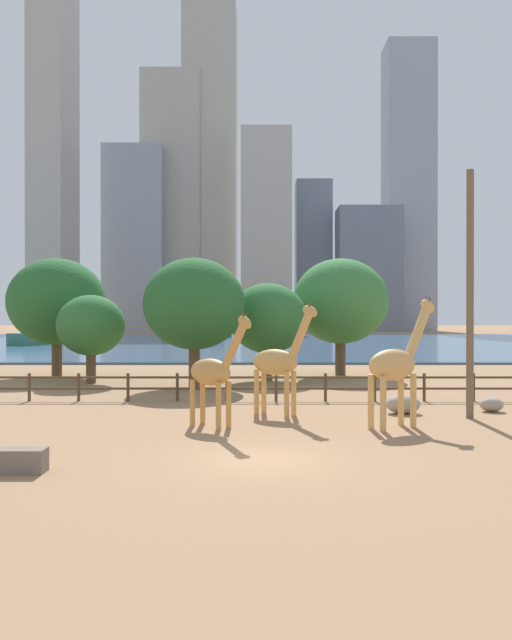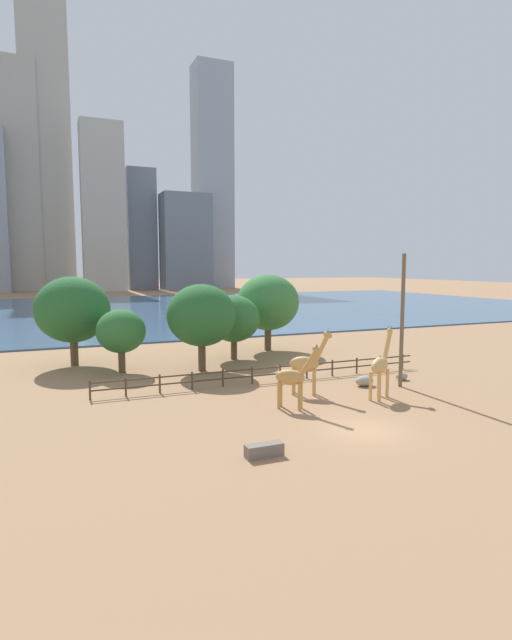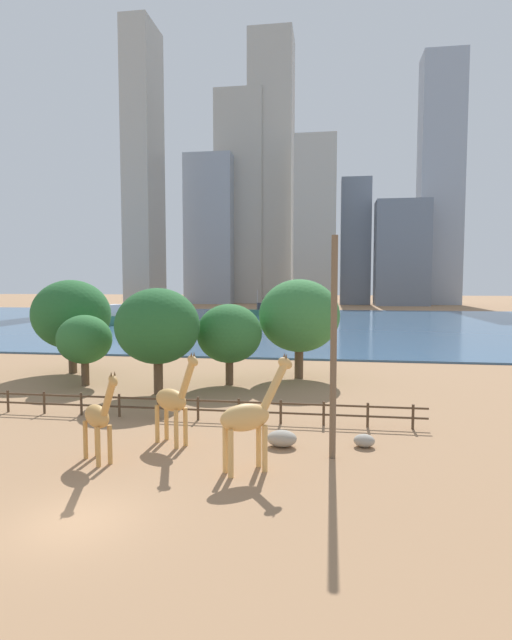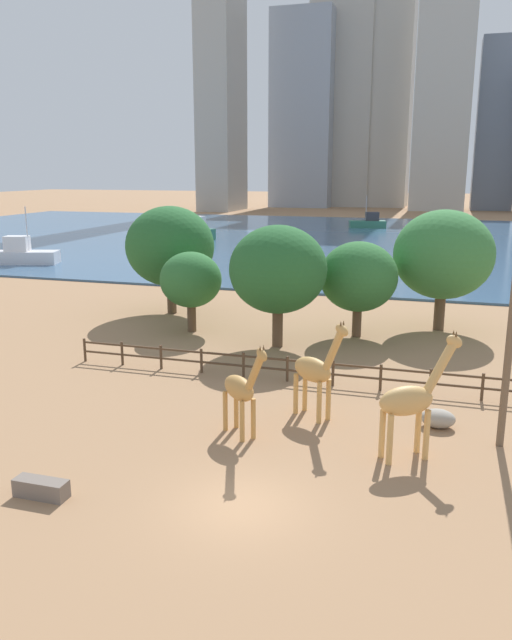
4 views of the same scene
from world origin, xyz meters
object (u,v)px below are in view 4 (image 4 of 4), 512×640
object	(u,v)px
boat_tug	(191,233)
boat_ferry	(368,222)
boulder_near_fence	(438,418)
tree_right_tall	(359,277)
giraffe_companion	(241,389)
tree_center_broad	(191,280)
feeding_trough	(41,488)
utility_pole	(511,324)
giraffe_tall	(411,400)
giraffe_young	(315,370)
tree_left_small	(278,270)
boat_sailboat	(24,254)
tree_right_small	(443,255)
tree_left_large	(170,246)

from	to	relation	value
boat_tug	boat_ferry	bearing A→B (deg)	163.19
boulder_near_fence	tree_right_tall	xyz separation A→B (m)	(-5.22, 13.42, 3.44)
giraffe_companion	tree_center_broad	bearing A→B (deg)	159.33
feeding_trough	tree_right_tall	bearing A→B (deg)	73.23
utility_pole	tree_center_broad	bearing A→B (deg)	144.80
giraffe_tall	giraffe_young	distance (m)	4.89
giraffe_companion	boat_ferry	distance (m)	91.35
feeding_trough	tree_center_broad	xyz separation A→B (m)	(-3.56, 21.13, 3.10)
feeding_trough	boat_tug	size ratio (longest dim) A/B	0.21
tree_left_small	boat_sailboat	world-z (taller)	tree_left_small
giraffe_companion	boulder_near_fence	size ratio (longest dim) A/B	2.95
boat_sailboat	giraffe_young	bearing A→B (deg)	-57.40
giraffe_companion	utility_pole	bearing A→B (deg)	51.77
tree_left_small	feeding_trough	bearing A→B (deg)	-98.05
giraffe_tall	utility_pole	bearing A→B (deg)	-1.13
giraffe_tall	tree_right_small	xyz separation A→B (m)	(0.73, 19.96, 2.72)
tree_left_large	tree_right_tall	distance (m)	14.24
tree_left_small	boat_sailboat	bearing A→B (deg)	146.47
giraffe_companion	utility_pole	distance (m)	10.37
tree_right_tall	boat_sailboat	size ratio (longest dim) A/B	0.82
utility_pole	feeding_trough	distance (m)	17.33
utility_pole	boat_sailboat	size ratio (longest dim) A/B	1.31
giraffe_young	boulder_near_fence	xyz separation A→B (m)	(5.06, 0.48, -1.74)
boulder_near_fence	feeding_trough	xyz separation A→B (m)	(-12.15, -9.56, -0.08)
giraffe_companion	giraffe_young	xyz separation A→B (m)	(2.39, 2.68, 0.17)
giraffe_young	boat_sailboat	xyz separation A→B (m)	(-39.51, 33.49, -0.89)
boat_sailboat	boat_ferry	bearing A→B (deg)	43.47
utility_pole	tree_left_large	xyz separation A→B (m)	(-21.48, 17.23, 0.12)
giraffe_tall	boat_ferry	xyz separation A→B (m)	(-12.57, 91.19, -1.09)
feeding_trough	boat_ferry	distance (m)	97.55
giraffe_young	utility_pole	size ratio (longest dim) A/B	0.47
giraffe_tall	tree_center_broad	bearing A→B (deg)	101.79
tree_right_small	boulder_near_fence	bearing A→B (deg)	-89.09
utility_pole	boat_tug	world-z (taller)	utility_pole
boat_ferry	boat_sailboat	world-z (taller)	boat_sailboat
feeding_trough	tree_left_small	xyz separation A→B (m)	(2.73, 19.28, 4.34)
tree_right_tall	boulder_near_fence	bearing A→B (deg)	-68.74
tree_center_broad	tree_right_small	world-z (taller)	tree_right_small
giraffe_companion	tree_right_small	size ratio (longest dim) A/B	0.52
utility_pole	boat_tug	xyz separation A→B (m)	(-37.79, 59.94, -3.40)
utility_pole	tree_left_large	size ratio (longest dim) A/B	1.23
boulder_near_fence	feeding_trough	world-z (taller)	boulder_near_fence
giraffe_tall	feeding_trough	bearing A→B (deg)	176.61
giraffe_companion	utility_pole	size ratio (longest dim) A/B	0.43
giraffe_companion	tree_right_tall	distance (m)	16.84
boulder_near_fence	boat_sailboat	distance (m)	55.47
tree_left_small	boat_ferry	xyz separation A→B (m)	(-4.15, 78.26, -3.48)
giraffe_young	boat_ferry	world-z (taller)	boat_ferry
boat_ferry	boulder_near_fence	bearing A→B (deg)	82.47
tree_left_small	boat_ferry	bearing A→B (deg)	93.04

